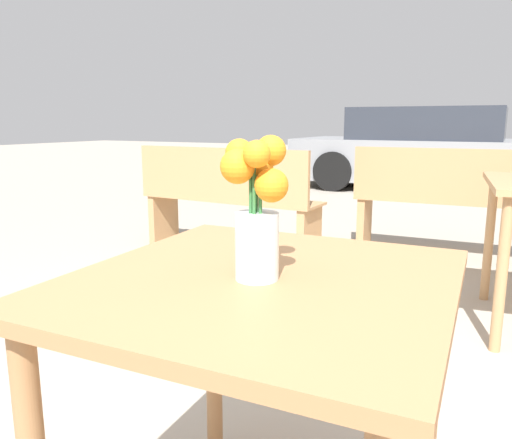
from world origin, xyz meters
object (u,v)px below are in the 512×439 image
Objects in this scene: bench_middle at (463,200)px; bench_far at (225,198)px; flower_vase at (256,209)px; bicycle at (253,172)px; table_front at (263,328)px; parked_car at (426,151)px.

bench_middle and bench_far have the same top height.
flower_vase reaches higher than bench_middle.
flower_vase reaches higher than bicycle.
bench_middle is at bearing 88.10° from table_front.
flower_vase is 2.94m from bench_far.
flower_vase is 0.18× the size of bench_middle.
bench_far reaches higher than table_front.
table_front is 3.16m from bench_middle.
bench_middle is 1.82m from bench_far.
table_front is 7.25m from parked_car.
bicycle is (-2.97, 2.19, -0.12)m from bench_middle.
flower_vase reaches higher than table_front.
parked_car is (2.04, 1.86, 0.25)m from bicycle.
table_front is at bearing 84.00° from flower_vase.
table_front is 0.21× the size of parked_car.
parked_car reaches higher than flower_vase.
bench_far is 1.17× the size of bicycle.
bench_far is 3.20m from bicycle.
bench_far is at bearing -65.92° from bicycle.
bench_middle is at bearing -77.13° from parked_car.
parked_car reaches higher than table_front.
bench_middle reaches higher than table_front.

